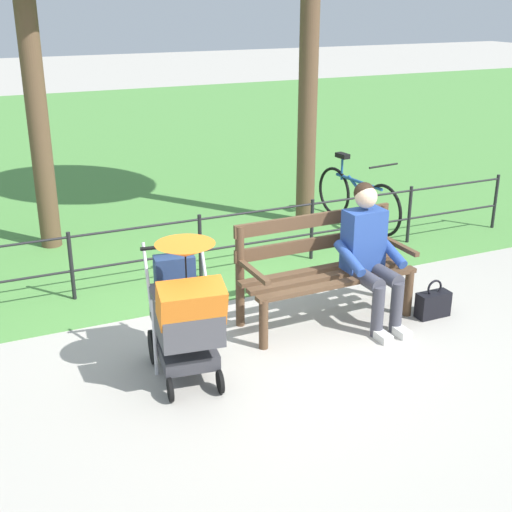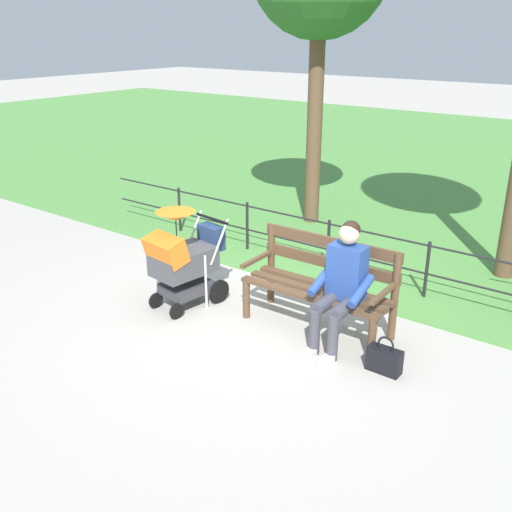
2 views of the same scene
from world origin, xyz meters
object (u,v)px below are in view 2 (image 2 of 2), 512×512
(park_bench, at_px, (321,280))
(person_on_bench, at_px, (341,283))
(handbag, at_px, (384,360))
(stroller, at_px, (183,258))

(park_bench, height_order, person_on_bench, person_on_bench)
(handbag, bearing_deg, stroller, 2.23)
(person_on_bench, relative_size, handbag, 3.45)
(park_bench, xyz_separation_m, person_on_bench, (-0.35, 0.22, 0.15))
(person_on_bench, distance_m, stroller, 1.87)
(park_bench, bearing_deg, handbag, 155.84)
(stroller, bearing_deg, person_on_bench, -170.76)
(park_bench, bearing_deg, person_on_bench, 147.60)
(person_on_bench, relative_size, stroller, 1.11)
(park_bench, distance_m, person_on_bench, 0.44)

